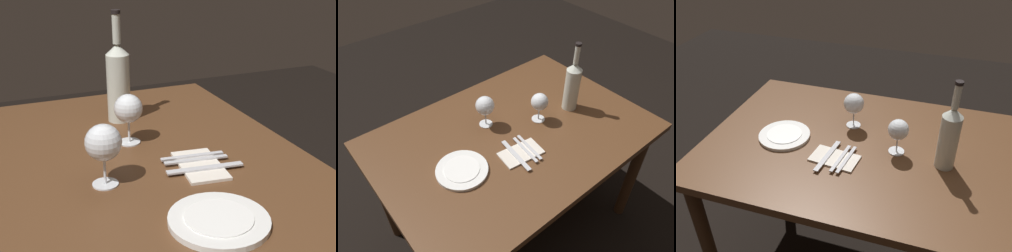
{
  "view_description": "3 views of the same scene",
  "coord_description": "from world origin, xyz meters",
  "views": [
    {
      "loc": [
        1.1,
        -0.4,
        1.32
      ],
      "look_at": [
        0.02,
        0.05,
        0.86
      ],
      "focal_mm": 51.33,
      "sensor_mm": 36.0,
      "label": 1
    },
    {
      "loc": [
        0.77,
        0.88,
        1.8
      ],
      "look_at": [
        0.04,
        -0.01,
        0.8
      ],
      "focal_mm": 35.3,
      "sensor_mm": 36.0,
      "label": 2
    },
    {
      "loc": [
        -0.32,
        1.2,
        1.65
      ],
      "look_at": [
        0.07,
        -0.02,
        0.81
      ],
      "focal_mm": 38.49,
      "sensor_mm": 36.0,
      "label": 3
    }
  ],
  "objects": [
    {
      "name": "wine_bottle",
      "position": [
        -0.36,
        0.03,
        0.88
      ],
      "size": [
        0.08,
        0.08,
        0.37
      ],
      "color": "silver",
      "rests_on": "dining_table"
    },
    {
      "name": "folded_napkin",
      "position": [
        0.06,
        0.13,
        0.74
      ],
      "size": [
        0.2,
        0.13,
        0.01
      ],
      "color": "silver",
      "rests_on": "dining_table"
    },
    {
      "name": "wine_glass_right",
      "position": [
        0.06,
        -0.14,
        0.85
      ],
      "size": [
        0.09,
        0.09,
        0.16
      ],
      "color": "white",
      "rests_on": "dining_table"
    },
    {
      "name": "ground_plane",
      "position": [
        0.0,
        0.0,
        0.0
      ],
      "size": [
        6.0,
        6.0,
        0.0
      ],
      "primitive_type": "plane",
      "color": "black"
    },
    {
      "name": "table_knife",
      "position": [
        0.09,
        0.13,
        0.75
      ],
      "size": [
        0.04,
        0.21,
        0.0
      ],
      "color": "silver",
      "rests_on": "folded_napkin"
    },
    {
      "name": "dinner_plate",
      "position": [
        0.32,
        0.04,
        0.75
      ],
      "size": [
        0.22,
        0.22,
        0.02
      ],
      "color": "white",
      "rests_on": "dining_table"
    },
    {
      "name": "fork_inner",
      "position": [
        0.04,
        0.13,
        0.75
      ],
      "size": [
        0.03,
        0.18,
        0.0
      ],
      "color": "silver",
      "rests_on": "folded_napkin"
    },
    {
      "name": "wine_glass_left",
      "position": [
        -0.17,
        0.0,
        0.85
      ],
      "size": [
        0.08,
        0.08,
        0.15
      ],
      "color": "white",
      "rests_on": "dining_table"
    },
    {
      "name": "fork_outer",
      "position": [
        0.01,
        0.13,
        0.75
      ],
      "size": [
        0.03,
        0.18,
        0.0
      ],
      "color": "silver",
      "rests_on": "folded_napkin"
    },
    {
      "name": "dining_table",
      "position": [
        0.0,
        0.0,
        0.65
      ],
      "size": [
        1.3,
        0.9,
        0.74
      ],
      "color": "#56351E",
      "rests_on": "ground"
    }
  ]
}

